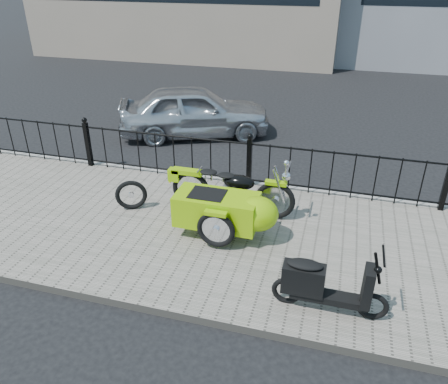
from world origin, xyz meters
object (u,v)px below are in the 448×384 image
(sedan_car, at_px, (195,111))
(scooter, at_px, (322,285))
(spare_tire, at_px, (131,195))
(motorcycle_sidecar, at_px, (230,206))

(sedan_car, bearing_deg, scooter, -170.01)
(spare_tire, bearing_deg, motorcycle_sidecar, -7.25)
(motorcycle_sidecar, distance_m, scooter, 2.11)
(motorcycle_sidecar, height_order, scooter, motorcycle_sidecar)
(motorcycle_sidecar, height_order, spare_tire, motorcycle_sidecar)
(motorcycle_sidecar, xyz_separation_m, scooter, (1.56, -1.42, -0.10))
(motorcycle_sidecar, bearing_deg, spare_tire, 172.75)
(motorcycle_sidecar, bearing_deg, sedan_car, 115.78)
(motorcycle_sidecar, relative_size, scooter, 1.58)
(scooter, distance_m, sedan_car, 6.87)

